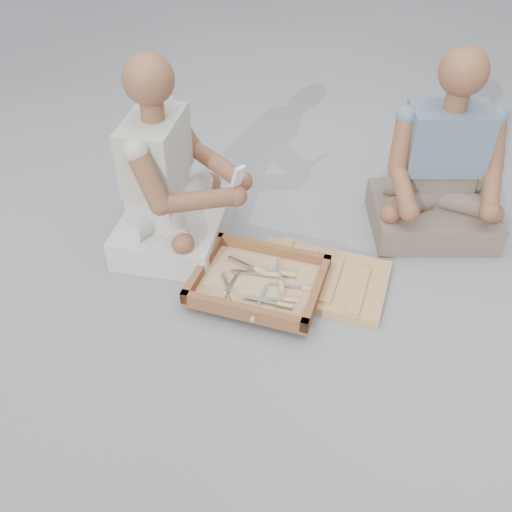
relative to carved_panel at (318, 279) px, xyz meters
The scene contains 24 objects.
ground 0.48m from the carved_panel, 103.45° to the right, with size 60.00×60.00×0.00m, color #97969C.
carved_panel is the anchor object (origin of this frame).
tool_tray 0.29m from the carved_panel, 134.54° to the right, with size 0.65×0.57×0.07m.
chisel_0 0.43m from the carved_panel, 123.95° to the right, with size 0.18×0.16×0.02m.
chisel_1 0.14m from the carved_panel, 89.72° to the right, with size 0.21×0.10×0.02m.
chisel_2 0.29m from the carved_panel, 147.44° to the right, with size 0.22×0.03×0.02m.
chisel_3 0.25m from the carved_panel, 140.84° to the right, with size 0.21×0.10×0.02m.
chisel_4 0.29m from the carved_panel, 98.40° to the right, with size 0.22×0.07×0.02m.
chisel_5 0.25m from the carved_panel, 98.14° to the right, with size 0.21×0.11×0.02m.
chisel_6 0.18m from the carved_panel, 138.60° to the right, with size 0.21×0.09×0.02m.
chisel_7 0.22m from the carved_panel, 117.87° to the right, with size 0.14×0.19×0.02m.
chisel_8 0.46m from the carved_panel, 127.72° to the right, with size 0.06×0.22×0.02m.
chisel_9 0.39m from the carved_panel, 106.70° to the right, with size 0.08×0.22×0.02m.
wood_chip_0 0.44m from the carved_panel, 149.23° to the right, with size 0.02×0.01×0.00m, color tan.
wood_chip_1 0.04m from the carved_panel, 91.22° to the left, with size 0.02×0.01×0.00m, color tan.
wood_chip_2 0.11m from the carved_panel, 56.56° to the right, with size 0.02×0.01×0.00m, color tan.
wood_chip_3 0.23m from the carved_panel, 55.73° to the left, with size 0.02×0.01×0.00m, color tan.
wood_chip_4 0.61m from the carved_panel, 149.02° to the right, with size 0.02×0.01×0.00m, color tan.
wood_chip_5 0.55m from the carved_panel, 150.96° to the right, with size 0.02×0.01×0.00m, color tan.
wood_chip_6 0.33m from the carved_panel, 163.10° to the right, with size 0.02×0.01×0.00m, color tan.
wood_chip_7 0.25m from the carved_panel, 168.90° to the right, with size 0.02×0.01×0.00m, color tan.
craftsman 0.83m from the carved_panel, behind, with size 0.72×0.74×0.95m.
companion 0.80m from the carved_panel, 66.65° to the left, with size 0.76×0.72×0.93m.
mobile_phone 0.60m from the carved_panel, behind, with size 0.07×0.06×0.12m.
Camera 1 is at (0.88, -1.33, 1.81)m, focal length 40.00 mm.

